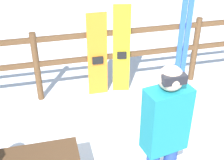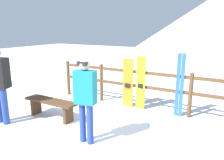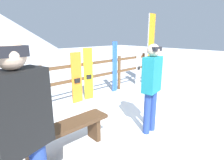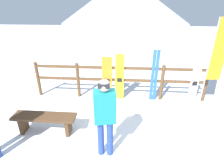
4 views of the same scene
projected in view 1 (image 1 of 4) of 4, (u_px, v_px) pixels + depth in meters
fence at (120, 52)px, 4.99m from camera, size 5.38×0.10×1.14m
person_teal at (165, 133)px, 2.86m from camera, size 0.43×0.29×1.68m
snowboard_orange at (97, 56)px, 4.85m from camera, size 0.31×0.06×1.39m
snowboard_yellow at (121, 51)px, 4.91m from camera, size 0.27×0.09×1.48m
ski_pair_blue at (184, 40)px, 5.08m from camera, size 0.19×0.02×1.63m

